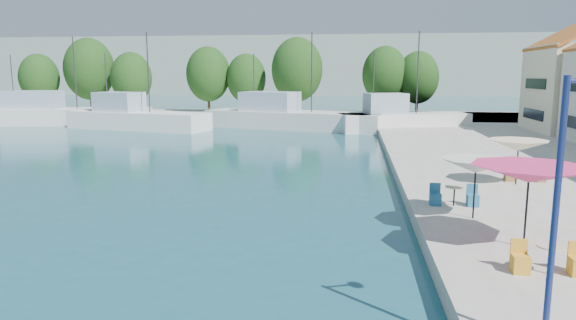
# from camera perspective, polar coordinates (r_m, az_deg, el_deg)

# --- Properties ---
(quay_far) EXTENTS (90.00, 16.00, 0.60)m
(quay_far) POSITION_cam_1_polar(r_m,az_deg,el_deg) (65.68, -2.98, 4.83)
(quay_far) COLOR #9E9A8E
(quay_far) RESTS_ON ground
(hill_west) EXTENTS (180.00, 40.00, 16.00)m
(hill_west) POSITION_cam_1_polar(r_m,az_deg,el_deg) (161.00, -4.82, 10.30)
(hill_west) COLOR gray
(hill_west) RESTS_ON ground
(hill_east) EXTENTS (140.00, 40.00, 12.00)m
(hill_east) POSITION_cam_1_polar(r_m,az_deg,el_deg) (181.07, 19.16, 9.08)
(hill_east) COLOR gray
(hill_east) RESTS_ON ground
(trawler_01) EXTENTS (20.39, 8.69, 10.20)m
(trawler_01) POSITION_cam_1_polar(r_m,az_deg,el_deg) (64.28, -24.44, 4.58)
(trawler_01) COLOR silver
(trawler_01) RESTS_ON ground
(trawler_02) EXTENTS (15.88, 7.72, 10.20)m
(trawler_02) POSITION_cam_1_polar(r_m,az_deg,el_deg) (55.76, -16.66, 4.41)
(trawler_02) COLOR white
(trawler_02) RESTS_ON ground
(trawler_03) EXTENTS (19.59, 10.06, 10.20)m
(trawler_03) POSITION_cam_1_polar(r_m,az_deg,el_deg) (54.13, 0.24, 4.66)
(trawler_03) COLOR silver
(trawler_03) RESTS_ON ground
(trawler_04) EXTENTS (13.36, 7.08, 10.20)m
(trawler_04) POSITION_cam_1_polar(r_m,az_deg,el_deg) (52.30, 12.38, 4.28)
(trawler_04) COLOR silver
(trawler_04) RESTS_ON ground
(tree_01) EXTENTS (5.32, 5.32, 7.87)m
(tree_01) POSITION_cam_1_polar(r_m,az_deg,el_deg) (79.74, -25.92, 8.20)
(tree_01) COLOR #3F2B19
(tree_01) RESTS_ON quay_far
(tree_02) EXTENTS (6.72, 6.72, 9.95)m
(tree_02) POSITION_cam_1_polar(r_m,az_deg,el_deg) (76.26, -21.21, 9.40)
(tree_02) COLOR #3F2B19
(tree_02) RESTS_ON quay_far
(tree_03) EXTENTS (5.37, 5.37, 7.96)m
(tree_03) POSITION_cam_1_polar(r_m,az_deg,el_deg) (71.96, -17.02, 8.74)
(tree_03) COLOR #3F2B19
(tree_03) RESTS_ON quay_far
(tree_04) EXTENTS (5.92, 5.92, 8.76)m
(tree_04) POSITION_cam_1_polar(r_m,az_deg,el_deg) (71.19, -8.86, 9.41)
(tree_04) COLOR #3F2B19
(tree_04) RESTS_ON quay_far
(tree_05) EXTENTS (5.26, 5.26, 7.79)m
(tree_05) POSITION_cam_1_polar(r_m,az_deg,el_deg) (69.88, -4.65, 9.02)
(tree_05) COLOR #3F2B19
(tree_05) RESTS_ON quay_far
(tree_06) EXTENTS (6.58, 6.58, 9.73)m
(tree_06) POSITION_cam_1_polar(r_m,az_deg,el_deg) (66.77, 1.01, 10.00)
(tree_06) COLOR #3F2B19
(tree_06) RESTS_ON quay_far
(tree_07) EXTENTS (5.87, 5.87, 8.70)m
(tree_07) POSITION_cam_1_polar(r_m,az_deg,el_deg) (68.88, 10.72, 9.32)
(tree_07) COLOR #3F2B19
(tree_07) RESTS_ON quay_far
(tree_08) EXTENTS (5.40, 5.40, 8.00)m
(tree_08) POSITION_cam_1_polar(r_m,az_deg,el_deg) (69.19, 14.22, 8.87)
(tree_08) COLOR #3F2B19
(tree_08) RESTS_ON quay_far
(umbrella_pink) EXTENTS (3.33, 3.33, 2.44)m
(umbrella_pink) POSITION_cam_1_polar(r_m,az_deg,el_deg) (16.25, 25.22, -1.41)
(umbrella_pink) COLOR black
(umbrella_pink) RESTS_ON quay_right
(umbrella_white) EXTENTS (2.51, 2.51, 2.13)m
(umbrella_white) POSITION_cam_1_polar(r_m,az_deg,el_deg) (18.95, 20.16, -0.60)
(umbrella_white) COLOR black
(umbrella_white) RESTS_ON quay_right
(umbrella_cream) EXTENTS (2.68, 2.68, 2.07)m
(umbrella_cream) POSITION_cam_1_polar(r_m,az_deg,el_deg) (25.64, 24.24, 1.50)
(umbrella_cream) COLOR black
(umbrella_cream) RESTS_ON quay_right
(cafe_table_01) EXTENTS (1.82, 0.70, 0.76)m
(cafe_table_01) POSITION_cam_1_polar(r_m,az_deg,el_deg) (14.81, 27.04, -10.18)
(cafe_table_01) COLOR black
(cafe_table_01) RESTS_ON quay_right
(cafe_table_02) EXTENTS (1.82, 0.70, 0.76)m
(cafe_table_02) POSITION_cam_1_polar(r_m,az_deg,el_deg) (20.85, 17.96, -4.08)
(cafe_table_02) COLOR black
(cafe_table_02) RESTS_ON quay_right
(cafe_table_03) EXTENTS (1.82, 0.70, 0.76)m
(cafe_table_03) POSITION_cam_1_polar(r_m,az_deg,el_deg) (26.76, 24.83, -1.57)
(cafe_table_03) COLOR black
(cafe_table_03) RESTS_ON quay_right
(street_lamp) EXTENTS (0.99, 0.53, 5.03)m
(street_lamp) POSITION_cam_1_polar(r_m,az_deg,el_deg) (10.42, 29.28, -0.14)
(street_lamp) COLOR navy
(street_lamp) RESTS_ON quay_right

